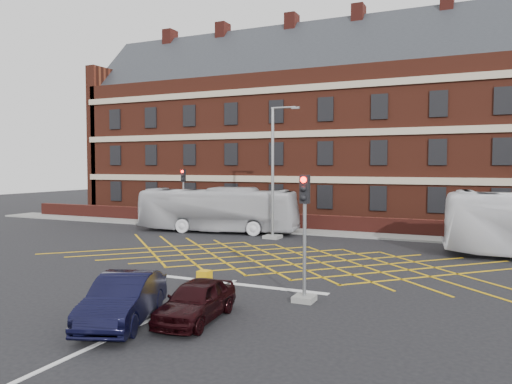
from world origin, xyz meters
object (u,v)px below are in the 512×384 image
at_px(car_maroon, 196,300).
at_px(utility_cabinet, 204,282).
at_px(car_navy, 123,299).
at_px(bus_left, 218,210).
at_px(street_lamp, 274,195).
at_px(traffic_light_far, 183,202).
at_px(traffic_light_near, 304,250).
at_px(direction_signs, 164,208).

bearing_deg(car_maroon, utility_cabinet, 110.32).
bearing_deg(car_navy, bus_left, 90.59).
relative_size(bus_left, car_maroon, 3.12).
bearing_deg(street_lamp, traffic_light_far, 158.52).
bearing_deg(car_maroon, traffic_light_far, 118.20).
xyz_separation_m(traffic_light_near, utility_cabinet, (-3.59, -0.50, -1.35)).
relative_size(traffic_light_near, utility_cabinet, 5.12).
distance_m(bus_left, street_lamp, 4.96).
relative_size(car_navy, utility_cabinet, 5.14).
bearing_deg(traffic_light_near, traffic_light_far, 133.13).
bearing_deg(direction_signs, car_navy, -57.83).
bearing_deg(car_maroon, direction_signs, 121.74).
bearing_deg(car_navy, car_maroon, 10.06).
distance_m(car_maroon, traffic_light_far, 23.81).
bearing_deg(car_maroon, street_lamp, 99.18).
height_order(traffic_light_far, direction_signs, traffic_light_far).
xyz_separation_m(direction_signs, utility_cabinet, (12.89, -15.92, -0.96)).
height_order(car_maroon, utility_cabinet, car_maroon).
bearing_deg(street_lamp, direction_signs, 166.22).
xyz_separation_m(street_lamp, utility_cabinet, (2.93, -13.48, -2.34)).
height_order(street_lamp, utility_cabinet, street_lamp).
height_order(car_maroon, traffic_light_far, traffic_light_far).
xyz_separation_m(traffic_light_far, utility_cabinet, (11.86, -17.00, -1.35)).
bearing_deg(car_navy, traffic_light_far, 98.22).
bearing_deg(street_lamp, traffic_light_near, -63.34).
bearing_deg(direction_signs, utility_cabinet, -51.00).
bearing_deg(traffic_light_far, utility_cabinet, -55.08).
bearing_deg(car_navy, utility_cabinet, 62.69).
distance_m(bus_left, traffic_light_far, 4.87).
bearing_deg(utility_cabinet, bus_left, 117.34).
bearing_deg(bus_left, traffic_light_far, 53.18).
bearing_deg(street_lamp, car_navy, -81.90).
height_order(bus_left, car_navy, bus_left).
distance_m(car_maroon, utility_cabinet, 3.09).
relative_size(bus_left, utility_cabinet, 13.23).
distance_m(car_maroon, street_lamp, 16.95).
bearing_deg(car_maroon, bus_left, 111.56).
xyz_separation_m(car_navy, traffic_light_near, (4.05, 4.34, 1.06)).
relative_size(car_maroon, utility_cabinet, 4.25).
relative_size(traffic_light_far, street_lamp, 0.52).
bearing_deg(direction_signs, traffic_light_near, -43.10).
xyz_separation_m(car_maroon, traffic_light_near, (2.24, 3.28, 1.16)).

